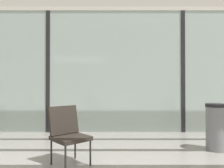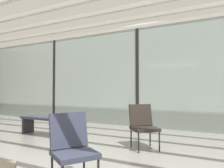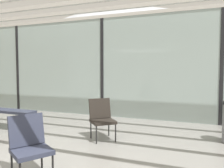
{
  "view_description": "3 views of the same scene",
  "coord_description": "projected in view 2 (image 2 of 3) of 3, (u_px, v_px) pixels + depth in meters",
  "views": [
    {
      "loc": [
        1.66,
        -0.43,
        1.18
      ],
      "look_at": [
        1.65,
        7.54,
        1.27
      ],
      "focal_mm": 34.68,
      "sensor_mm": 36.0,
      "label": 1
    },
    {
      "loc": [
        2.43,
        -1.2,
        1.15
      ],
      "look_at": [
        -1.36,
        6.02,
        1.41
      ],
      "focal_mm": 34.09,
      "sensor_mm": 36.0,
      "label": 2
    },
    {
      "loc": [
        2.95,
        -1.56,
        1.5
      ],
      "look_at": [
        -0.45,
        7.21,
        0.92
      ],
      "focal_mm": 36.26,
      "sensor_mm": 36.0,
      "label": 3
    }
  ],
  "objects": [
    {
      "name": "parked_airplane",
      "position": [
        141.0,
        69.0,
        11.02
      ],
      "size": [
        11.83,
        4.54,
        4.54
      ],
      "color": "silver",
      "rests_on": "ground"
    },
    {
      "name": "window_mullion_0",
      "position": [
        55.0,
        80.0,
        8.43
      ],
      "size": [
        0.1,
        0.12,
        3.15
      ],
      "primitive_type": "cube",
      "color": "black",
      "rests_on": "ground"
    },
    {
      "name": "glass_curtain_wall",
      "position": [
        138.0,
        77.0,
        6.81
      ],
      "size": [
        14.0,
        0.08,
        3.15
      ],
      "primitive_type": "cube",
      "color": "#A3B7B2",
      "rests_on": "ground"
    },
    {
      "name": "lounge_chair_2",
      "position": [
        143.0,
        123.0,
        4.28
      ],
      "size": [
        0.71,
        0.71,
        0.87
      ],
      "rotation": [
        0.0,
        0.0,
        0.73
      ],
      "color": "#28231E",
      "rests_on": "ground"
    },
    {
      "name": "waiting_bench",
      "position": [
        46.0,
        121.0,
        5.48
      ],
      "size": [
        1.51,
        0.43,
        0.47
      ],
      "rotation": [
        0.0,
        0.0,
        -0.02
      ],
      "color": "#33384C",
      "rests_on": "ground"
    },
    {
      "name": "lounge_chair_1",
      "position": [
        72.0,
        145.0,
        2.6
      ],
      "size": [
        0.7,
        0.69,
        0.87
      ],
      "rotation": [
        0.0,
        0.0,
        1.01
      ],
      "color": "#33384C",
      "rests_on": "ground"
    },
    {
      "name": "window_mullion_1",
      "position": [
        138.0,
        77.0,
        6.81
      ],
      "size": [
        0.1,
        0.12,
        3.15
      ],
      "primitive_type": "cube",
      "color": "black",
      "rests_on": "ground"
    }
  ]
}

